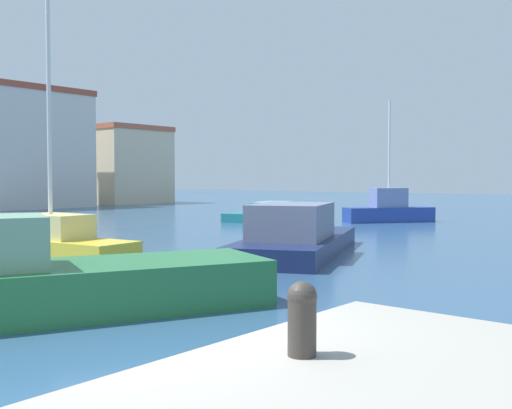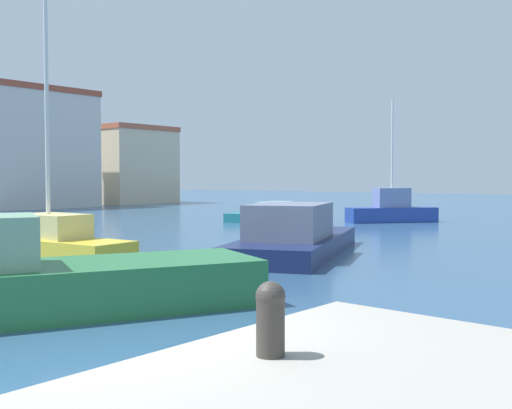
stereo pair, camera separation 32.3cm
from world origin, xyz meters
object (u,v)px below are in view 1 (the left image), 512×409
motorboat_navy_far_right (296,236)px  sailboat_yellow_near_pier (52,245)px  motorboat_green_distant_east (30,283)px  mooring_bollard (302,315)px  motorboat_teal_behind_lamppost (268,213)px  sailboat_blue_mid_harbor (389,209)px

motorboat_navy_far_right → sailboat_yellow_near_pier: bearing=148.9°
motorboat_navy_far_right → motorboat_green_distant_east: bearing=-171.2°
mooring_bollard → motorboat_teal_behind_lamppost: (25.34, 20.85, -1.00)m
mooring_bollard → motorboat_navy_far_right: (11.90, 8.82, -0.76)m
mooring_bollard → sailboat_blue_mid_harbor: size_ratio=0.09×
mooring_bollard → sailboat_yellow_near_pier: (5.43, 12.72, -0.78)m
sailboat_blue_mid_harbor → sailboat_yellow_near_pier: bearing=-177.5°
motorboat_teal_behind_lamppost → motorboat_green_distant_east: bearing=-150.1°
motorboat_teal_behind_lamppost → sailboat_yellow_near_pier: bearing=-157.8°
mooring_bollard → motorboat_green_distant_east: motorboat_green_distant_east is taller
motorboat_navy_far_right → motorboat_teal_behind_lamppost: bearing=41.8°
mooring_bollard → motorboat_green_distant_east: 7.46m
sailboat_blue_mid_harbor → motorboat_teal_behind_lamppost: bearing=106.7°
sailboat_blue_mid_harbor → sailboat_yellow_near_pier: size_ratio=0.82×
sailboat_blue_mid_harbor → motorboat_green_distant_east: sailboat_blue_mid_harbor is taller
motorboat_green_distant_east → motorboat_teal_behind_lamppost: bearing=29.9°
sailboat_blue_mid_harbor → motorboat_navy_far_right: 16.32m
mooring_bollard → sailboat_yellow_near_pier: bearing=66.9°
sailboat_yellow_near_pier → sailboat_blue_mid_harbor: bearing=2.5°
mooring_bollard → sailboat_blue_mid_harbor: 30.70m
motorboat_green_distant_east → motorboat_teal_behind_lamppost: (23.66, 13.62, -0.24)m
motorboat_green_distant_east → motorboat_teal_behind_lamppost: motorboat_green_distant_east is taller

